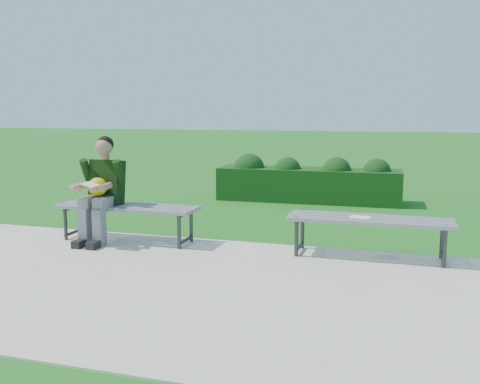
# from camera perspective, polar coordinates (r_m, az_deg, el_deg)

# --- Properties ---
(ground) EXTENTS (80.00, 80.00, 0.00)m
(ground) POSITION_cam_1_polar(r_m,az_deg,el_deg) (6.72, 0.77, -5.51)
(ground) COLOR #146712
(ground) RESTS_ON ground
(walkway) EXTENTS (30.00, 3.50, 0.02)m
(walkway) POSITION_cam_1_polar(r_m,az_deg,el_deg) (5.13, -4.73, -9.93)
(walkway) COLOR #B0AA91
(walkway) RESTS_ON ground
(hedge) EXTENTS (3.34, 0.89, 0.86)m
(hedge) POSITION_cam_1_polar(r_m,az_deg,el_deg) (9.91, 7.22, 1.15)
(hedge) COLOR #15431A
(hedge) RESTS_ON ground
(bench_left) EXTENTS (1.80, 0.50, 0.46)m
(bench_left) POSITION_cam_1_polar(r_m,az_deg,el_deg) (6.85, -11.92, -1.88)
(bench_left) COLOR gray
(bench_left) RESTS_ON walkway
(bench_right) EXTENTS (1.80, 0.50, 0.46)m
(bench_right) POSITION_cam_1_polar(r_m,az_deg,el_deg) (6.10, 13.63, -3.20)
(bench_right) COLOR gray
(bench_right) RESTS_ON walkway
(seated_boy) EXTENTS (0.56, 0.76, 1.31)m
(seated_boy) POSITION_cam_1_polar(r_m,az_deg,el_deg) (6.87, -14.56, 0.59)
(seated_boy) COLOR gray
(seated_boy) RESTS_ON walkway
(paper_sheet) EXTENTS (0.24, 0.19, 0.01)m
(paper_sheet) POSITION_cam_1_polar(r_m,az_deg,el_deg) (6.10, 12.71, -2.63)
(paper_sheet) COLOR white
(paper_sheet) RESTS_ON bench_right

